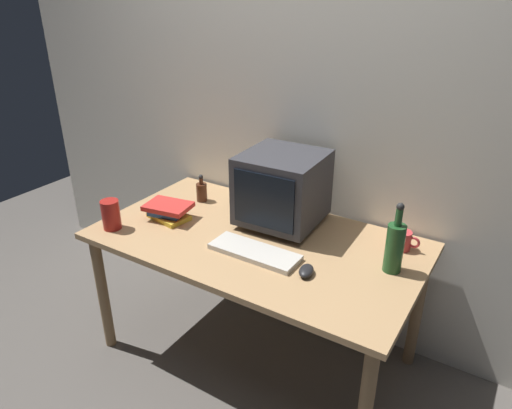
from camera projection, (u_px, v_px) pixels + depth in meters
name	position (u px, v px, depth m)	size (l,w,h in m)	color
ground_plane	(256.00, 352.00, 2.56)	(6.00, 6.00, 0.00)	#56514C
back_wall	(307.00, 106.00, 2.40)	(4.00, 0.08, 2.50)	silver
desk	(256.00, 252.00, 2.28)	(1.56, 0.86, 0.71)	tan
crt_monitor	(282.00, 188.00, 2.31)	(0.39, 0.40, 0.37)	#333338
keyboard	(254.00, 252.00, 2.11)	(0.42, 0.15, 0.02)	beige
computer_mouse	(306.00, 271.00, 1.97)	(0.06, 0.10, 0.04)	black
bottle_tall	(395.00, 246.00, 1.95)	(0.08, 0.08, 0.32)	#1E4C23
bottle_short	(202.00, 191.00, 2.62)	(0.06, 0.06, 0.16)	#472314
book_stack	(168.00, 211.00, 2.42)	(0.25, 0.20, 0.08)	gold
mug	(403.00, 240.00, 2.14)	(0.12, 0.08, 0.09)	#CC383D
metal_canister	(111.00, 215.00, 2.31)	(0.09, 0.09, 0.15)	#A51E19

